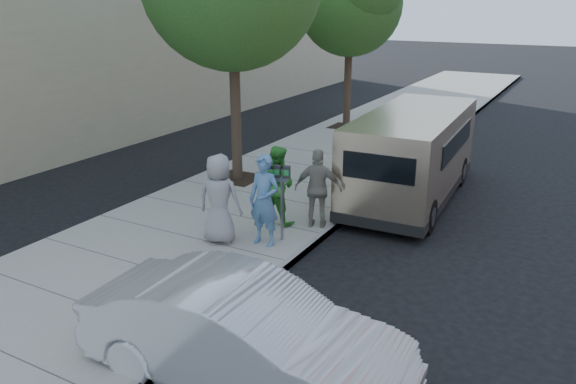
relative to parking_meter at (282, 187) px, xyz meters
The scene contains 10 objects.
ground 1.70m from the parking_meter, 142.02° to the left, with size 120.00×120.00×0.00m, color black.
sidewalk 2.33m from the parking_meter, 160.10° to the left, with size 5.00×60.00×0.15m, color gray.
curb_face 1.52m from the parking_meter, 49.52° to the left, with size 0.12×60.00×0.16m, color gray.
parking_meter is the anchor object (origin of this frame).
van 4.40m from the parking_meter, 71.00° to the left, with size 2.29×6.18×2.26m.
sedan 4.46m from the parking_meter, 66.92° to the right, with size 1.56×4.46×1.47m, color silver.
person_officer 0.46m from the parking_meter, 121.68° to the right, with size 0.68×0.45×1.86m, color #527FAF.
person_green_shirt 1.01m from the parking_meter, 125.96° to the left, with size 0.85×0.66×1.76m, color green.
person_gray_shirt 1.28m from the parking_meter, 148.03° to the right, with size 0.90×0.59×1.84m, color #949396.
person_striped_polo 1.09m from the parking_meter, 71.98° to the left, with size 1.02×0.43×1.74m, color gray.
Camera 1 is at (6.13, -9.96, 4.87)m, focal length 35.00 mm.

